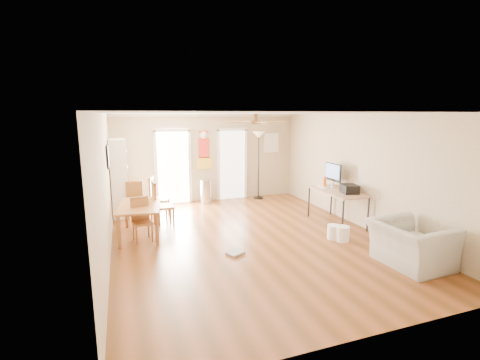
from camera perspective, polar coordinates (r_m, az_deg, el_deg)
name	(u,v)px	position (r m, az deg, el deg)	size (l,w,h in m)	color
floor	(249,238)	(7.30, 1.58, -9.75)	(7.00, 7.00, 0.00)	brown
ceiling	(250,113)	(6.83, 1.70, 11.12)	(5.50, 7.00, 0.00)	silver
wall_back	(208,158)	(10.26, -5.39, 3.71)	(5.50, 0.04, 2.60)	beige
wall_front	(365,233)	(3.99, 20.14, -8.39)	(5.50, 0.04, 2.60)	beige
wall_left	(106,187)	(6.51, -21.60, -1.15)	(0.04, 7.00, 2.60)	beige
wall_right	(361,171)	(8.33, 19.61, 1.46)	(0.04, 7.00, 2.60)	beige
crown_molding	(250,115)	(6.83, 1.70, 10.78)	(5.50, 7.00, 0.08)	white
kitchen_doorway	(173,168)	(10.08, -11.14, 1.99)	(0.90, 0.10, 2.10)	white
bathroom_doorway	(232,165)	(10.48, -1.36, 2.53)	(0.80, 0.10, 2.10)	white
wall_decal	(204,150)	(10.18, -6.07, 5.06)	(0.46, 0.03, 1.10)	red
ac_grille	(271,143)	(10.86, 5.23, 6.23)	(0.50, 0.04, 0.60)	white
framed_poster	(108,156)	(7.83, -21.28, 3.75)	(0.04, 0.66, 0.48)	black
ceiling_fan	(256,122)	(6.56, 2.64, 9.63)	(1.24, 1.24, 0.20)	#593819
bookshelf	(119,178)	(9.20, -19.56, 0.34)	(0.40, 0.89, 1.98)	white
dining_table	(140,220)	(7.62, -16.34, -6.52)	(0.84, 1.40, 0.70)	#A66B35
dining_chair_right_a	(160,197)	(8.82, -13.30, -2.87)	(0.43, 0.43, 1.04)	#975F30
dining_chair_right_b	(163,204)	(8.11, -12.73, -3.95)	(0.44, 0.44, 1.07)	#AA6337
dining_chair_near	(142,220)	(7.28, -16.07, -6.49)	(0.37, 0.37, 0.90)	#AD6A38
dining_chair_far	(135,199)	(9.01, -17.11, -3.04)	(0.40, 0.40, 0.96)	olive
trash_can	(206,192)	(10.07, -5.77, -1.94)	(0.32, 0.32, 0.70)	silver
torchiere_lamp	(259,166)	(10.48, 3.12, 2.43)	(0.39, 0.39, 2.07)	black
computer_desk	(337,207)	(8.46, 15.87, -4.41)	(0.75, 1.49, 0.80)	tan
imac	(333,175)	(8.74, 15.27, 0.78)	(0.09, 0.64, 0.60)	black
keyboard	(322,187)	(8.67, 13.56, -1.16)	(0.13, 0.40, 0.01)	white
printer	(349,189)	(8.20, 17.87, -1.41)	(0.33, 0.39, 0.20)	black
orange_bottle	(325,182)	(8.74, 13.98, -0.31)	(0.08, 0.08, 0.25)	#D76213
wastebasket_a	(343,234)	(7.41, 16.82, -8.61)	(0.27, 0.27, 0.32)	white
wastebasket_b	(334,232)	(7.49, 15.40, -8.39)	(0.26, 0.26, 0.30)	white
floor_cloth	(235,253)	(6.52, -0.82, -12.14)	(0.30, 0.24, 0.04)	gray
armchair	(411,244)	(6.63, 26.68, -9.62)	(1.17, 1.02, 0.76)	#AAAAA5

